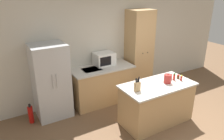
# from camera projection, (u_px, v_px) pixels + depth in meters

# --- Properties ---
(ground_plane) EXTENTS (14.00, 14.00, 0.00)m
(ground_plane) POSITION_uv_depth(u_px,v_px,m) (181.00, 133.00, 4.41)
(ground_plane) COLOR brown
(wall_back) EXTENTS (7.20, 0.06, 2.60)m
(wall_back) POSITION_uv_depth(u_px,v_px,m) (120.00, 45.00, 5.81)
(wall_back) COLOR beige
(wall_back) RESTS_ON ground_plane
(refrigerator) EXTENTS (0.73, 0.68, 1.66)m
(refrigerator) POSITION_uv_depth(u_px,v_px,m) (51.00, 81.00, 4.75)
(refrigerator) COLOR #B7BABC
(refrigerator) RESTS_ON ground_plane
(back_counter) EXTENTS (1.55, 0.72, 0.92)m
(back_counter) POSITION_uv_depth(u_px,v_px,m) (102.00, 84.00, 5.46)
(back_counter) COLOR tan
(back_counter) RESTS_ON ground_plane
(pantry_cabinet) EXTENTS (0.63, 0.54, 2.22)m
(pantry_cabinet) POSITION_uv_depth(u_px,v_px,m) (139.00, 52.00, 5.84)
(pantry_cabinet) COLOR tan
(pantry_cabinet) RESTS_ON ground_plane
(kitchen_island) EXTENTS (1.54, 0.80, 0.89)m
(kitchen_island) POSITION_uv_depth(u_px,v_px,m) (156.00, 103.00, 4.64)
(kitchen_island) COLOR tan
(kitchen_island) RESTS_ON ground_plane
(microwave) EXTENTS (0.49, 0.38, 0.32)m
(microwave) POSITION_uv_depth(u_px,v_px,m) (104.00, 59.00, 5.41)
(microwave) COLOR white
(microwave) RESTS_ON back_counter
(knife_block) EXTENTS (0.11, 0.07, 0.29)m
(knife_block) POSITION_uv_depth(u_px,v_px,m) (137.00, 86.00, 4.16)
(knife_block) COLOR tan
(knife_block) RESTS_ON kitchen_island
(spice_bottle_tall_dark) EXTENTS (0.05, 0.05, 0.15)m
(spice_bottle_tall_dark) POSITION_uv_depth(u_px,v_px,m) (174.00, 77.00, 4.66)
(spice_bottle_tall_dark) COLOR #B2281E
(spice_bottle_tall_dark) RESTS_ON kitchen_island
(spice_bottle_short_red) EXTENTS (0.06, 0.06, 0.09)m
(spice_bottle_short_red) POSITION_uv_depth(u_px,v_px,m) (178.00, 77.00, 4.75)
(spice_bottle_short_red) COLOR #563319
(spice_bottle_short_red) RESTS_ON kitchen_island
(spice_bottle_amber_oil) EXTENTS (0.06, 0.06, 0.13)m
(spice_bottle_amber_oil) POSITION_uv_depth(u_px,v_px,m) (171.00, 76.00, 4.72)
(spice_bottle_amber_oil) COLOR #B2281E
(spice_bottle_amber_oil) RESTS_ON kitchen_island
(spice_bottle_green_herb) EXTENTS (0.04, 0.04, 0.12)m
(spice_bottle_green_herb) POSITION_uv_depth(u_px,v_px,m) (181.00, 78.00, 4.63)
(spice_bottle_green_herb) COLOR #B2281E
(spice_bottle_green_herb) RESTS_ON kitchen_island
(kettle) EXTENTS (0.16, 0.16, 0.21)m
(kettle) POSITION_uv_depth(u_px,v_px,m) (168.00, 79.00, 4.52)
(kettle) COLOR #B72D28
(kettle) RESTS_ON kitchen_island
(fire_extinguisher) EXTENTS (0.11, 0.11, 0.45)m
(fire_extinguisher) POSITION_uv_depth(u_px,v_px,m) (31.00, 114.00, 4.68)
(fire_extinguisher) COLOR red
(fire_extinguisher) RESTS_ON ground_plane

